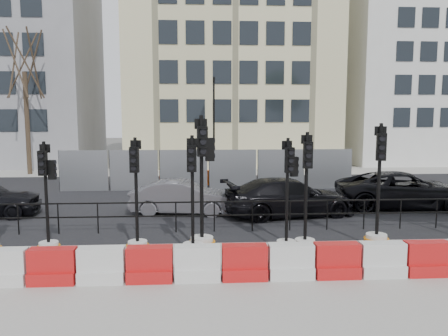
{
  "coord_description": "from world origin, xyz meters",
  "views": [
    {
      "loc": [
        -0.5,
        -12.18,
        3.67
      ],
      "look_at": [
        0.41,
        3.0,
        1.82
      ],
      "focal_mm": 35.0,
      "sensor_mm": 36.0,
      "label": 1
    }
  ],
  "objects": [
    {
      "name": "traffic_signal_c",
      "position": [
        -2.11,
        -0.91,
        0.64
      ],
      "size": [
        0.61,
        0.61,
        3.1
      ],
      "rotation": [
        0.0,
        0.0,
        -0.13
      ],
      "color": "#B9B8B4",
      "rests_on": "ground"
    },
    {
      "name": "car_c",
      "position": [
        2.8,
        3.29,
        0.7
      ],
      "size": [
        3.65,
        5.5,
        1.4
      ],
      "primitive_type": "imported",
      "rotation": [
        0.0,
        0.0,
        1.75
      ],
      "color": "black",
      "rests_on": "ground"
    },
    {
      "name": "sidewalk_far",
      "position": [
        0.0,
        16.0,
        0.01
      ],
      "size": [
        40.0,
        4.0,
        0.02
      ],
      "primitive_type": "cube",
      "color": "gray",
      "rests_on": "ground"
    },
    {
      "name": "car_b",
      "position": [
        -1.06,
        3.82,
        0.64
      ],
      "size": [
        2.14,
        4.15,
        1.28
      ],
      "primitive_type": "imported",
      "rotation": [
        0.0,
        0.0,
        1.47
      ],
      "color": "#4F4F54",
      "rests_on": "ground"
    },
    {
      "name": "barrier_row",
      "position": [
        0.0,
        -2.8,
        0.37
      ],
      "size": [
        16.75,
        0.5,
        0.8
      ],
      "color": "red",
      "rests_on": "ground"
    },
    {
      "name": "traffic_signal_b",
      "position": [
        -4.42,
        -0.82,
        0.72
      ],
      "size": [
        0.59,
        0.59,
        3.0
      ],
      "rotation": [
        0.0,
        0.0,
        -0.08
      ],
      "color": "#B9B8B4",
      "rests_on": "ground"
    },
    {
      "name": "sidewalk_near",
      "position": [
        0.0,
        -3.0,
        0.01
      ],
      "size": [
        40.0,
        6.0,
        0.02
      ],
      "primitive_type": "cube",
      "color": "gray",
      "rests_on": "ground"
    },
    {
      "name": "ground",
      "position": [
        0.0,
        0.0,
        0.0
      ],
      "size": [
        120.0,
        120.0,
        0.0
      ],
      "primitive_type": "plane",
      "color": "#51514C",
      "rests_on": "ground"
    },
    {
      "name": "tree_bare_far",
      "position": [
        -11.0,
        15.5,
        6.65
      ],
      "size": [
        2.0,
        2.0,
        9.0
      ],
      "color": "#473828",
      "rests_on": "ground"
    },
    {
      "name": "traffic_signal_e",
      "position": [
        -0.65,
        -1.22,
        0.65
      ],
      "size": [
        0.62,
        0.62,
        3.17
      ],
      "rotation": [
        0.0,
        0.0,
        -0.11
      ],
      "color": "#B9B8B4",
      "rests_on": "ground"
    },
    {
      "name": "building_cream",
      "position": [
        2.0,
        21.99,
        9.0
      ],
      "size": [
        15.0,
        10.06,
        18.0
      ],
      "color": "beige",
      "rests_on": "ground"
    },
    {
      "name": "building_grey",
      "position": [
        -14.0,
        21.99,
        7.0
      ],
      "size": [
        11.0,
        9.06,
        14.0
      ],
      "color": "gray",
      "rests_on": "ground"
    },
    {
      "name": "traffic_signal_h",
      "position": [
        4.39,
        -0.78,
        0.71
      ],
      "size": [
        0.68,
        0.68,
        3.46
      ],
      "rotation": [
        0.0,
        0.0,
        -0.22
      ],
      "color": "#B9B8B4",
      "rests_on": "ground"
    },
    {
      "name": "road",
      "position": [
        0.0,
        7.0,
        0.01
      ],
      "size": [
        40.0,
        14.0,
        0.03
      ],
      "primitive_type": "cube",
      "color": "black",
      "rests_on": "ground"
    },
    {
      "name": "traffic_signal_g",
      "position": [
        2.33,
        -1.07,
        0.67
      ],
      "size": [
        0.64,
        0.64,
        3.24
      ],
      "rotation": [
        0.0,
        0.0,
        -0.03
      ],
      "color": "#B9B8B4",
      "rests_on": "ground"
    },
    {
      "name": "traffic_signal_d",
      "position": [
        -0.39,
        -0.85,
        0.87
      ],
      "size": [
        0.72,
        0.72,
        3.67
      ],
      "rotation": [
        0.0,
        0.0,
        0.18
      ],
      "color": "#B9B8B4",
      "rests_on": "ground"
    },
    {
      "name": "lamp_post_far",
      "position": [
        0.5,
        14.98,
        3.22
      ],
      "size": [
        0.12,
        0.56,
        6.0
      ],
      "color": "black",
      "rests_on": "ground"
    },
    {
      "name": "heras_fencing",
      "position": [
        -0.01,
        9.8,
        0.68
      ],
      "size": [
        14.33,
        1.72,
        2.0
      ],
      "color": "gray",
      "rests_on": "ground"
    },
    {
      "name": "car_d",
      "position": [
        7.64,
        4.39,
        0.72
      ],
      "size": [
        3.49,
        5.7,
        1.45
      ],
      "primitive_type": "imported",
      "rotation": [
        0.0,
        0.0,
        1.47
      ],
      "color": "black",
      "rests_on": "ground"
    },
    {
      "name": "building_white",
      "position": [
        17.0,
        21.99,
        8.0
      ],
      "size": [
        12.0,
        9.06,
        16.0
      ],
      "color": "silver",
      "rests_on": "ground"
    },
    {
      "name": "kerb_railing",
      "position": [
        0.0,
        1.2,
        0.69
      ],
      "size": [
        18.0,
        0.04,
        1.0
      ],
      "color": "black",
      "rests_on": "ground"
    },
    {
      "name": "traffic_signal_f",
      "position": [
        1.83,
        -1.1,
        0.74
      ],
      "size": [
        0.61,
        0.61,
        3.09
      ],
      "rotation": [
        0.0,
        0.0,
        0.25
      ],
      "color": "#B9B8B4",
      "rests_on": "ground"
    }
  ]
}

